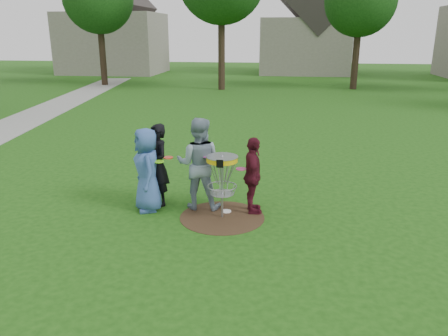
# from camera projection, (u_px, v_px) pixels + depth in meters

# --- Properties ---
(ground) EXTENTS (100.00, 100.00, 0.00)m
(ground) POSITION_uv_depth(u_px,v_px,m) (222.00, 217.00, 9.25)
(ground) COLOR #19470F
(ground) RESTS_ON ground
(dirt_patch) EXTENTS (1.80, 1.80, 0.01)m
(dirt_patch) POSITION_uv_depth(u_px,v_px,m) (222.00, 217.00, 9.25)
(dirt_patch) COLOR #47331E
(dirt_patch) RESTS_ON ground
(concrete_path) EXTENTS (7.75, 39.92, 0.02)m
(concrete_path) POSITION_uv_depth(u_px,v_px,m) (10.00, 127.00, 18.09)
(concrete_path) COLOR #9E9E99
(concrete_path) RESTS_ON ground
(player_blue) EXTENTS (0.93, 1.06, 1.83)m
(player_blue) POSITION_uv_depth(u_px,v_px,m) (147.00, 170.00, 9.39)
(player_blue) COLOR #385A9B
(player_blue) RESTS_ON ground
(player_black) EXTENTS (0.76, 0.81, 1.85)m
(player_black) POSITION_uv_depth(u_px,v_px,m) (158.00, 165.00, 9.71)
(player_black) COLOR black
(player_black) RESTS_ON ground
(player_grey) EXTENTS (1.00, 0.79, 2.03)m
(player_grey) POSITION_uv_depth(u_px,v_px,m) (199.00, 164.00, 9.49)
(player_grey) COLOR gray
(player_grey) RESTS_ON ground
(player_maroon) EXTENTS (0.54, 1.03, 1.67)m
(player_maroon) POSITION_uv_depth(u_px,v_px,m) (253.00, 176.00, 9.27)
(player_maroon) COLOR #501220
(player_maroon) RESTS_ON ground
(disc_on_grass) EXTENTS (0.22, 0.22, 0.02)m
(disc_on_grass) POSITION_uv_depth(u_px,v_px,m) (226.00, 211.00, 9.53)
(disc_on_grass) COLOR white
(disc_on_grass) RESTS_ON ground
(disc_golf_basket) EXTENTS (0.66, 0.67, 1.38)m
(disc_golf_basket) POSITION_uv_depth(u_px,v_px,m) (222.00, 171.00, 8.95)
(disc_golf_basket) COLOR #9EA0A5
(disc_golf_basket) RESTS_ON ground
(held_discs) EXTENTS (1.97, 0.51, 0.24)m
(held_discs) POSITION_uv_depth(u_px,v_px,m) (193.00, 161.00, 9.28)
(held_discs) COLOR #7DEF1A
(held_discs) RESTS_ON ground
(house_row) EXTENTS (44.50, 10.65, 11.62)m
(house_row) POSITION_uv_depth(u_px,v_px,m) (326.00, 28.00, 38.72)
(house_row) COLOR gray
(house_row) RESTS_ON ground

